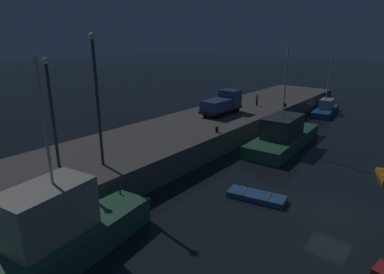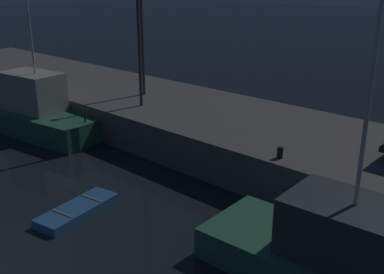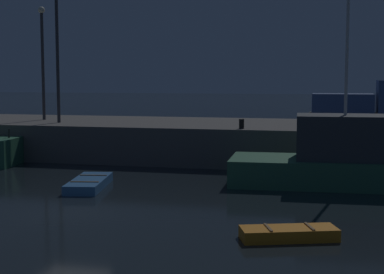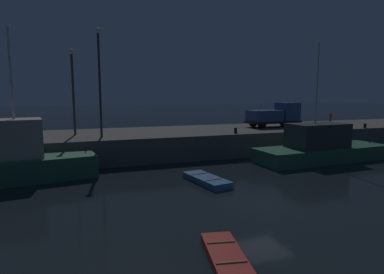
% 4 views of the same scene
% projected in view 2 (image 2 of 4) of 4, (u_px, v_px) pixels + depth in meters
% --- Properties ---
extents(pier_quay, '(76.26, 9.23, 2.16)m').
position_uv_depth(pier_quay, '(249.00, 138.00, 27.01)').
color(pier_quay, '#5B5956').
rests_on(pier_quay, ground).
extents(fishing_trawler_red, '(12.44, 5.43, 9.94)m').
position_uv_depth(fishing_trawler_red, '(31.00, 111.00, 31.39)').
color(fishing_trawler_red, '#2D6647').
rests_on(fishing_trawler_red, ground).
extents(fishing_boat_blue, '(12.36, 4.22, 9.88)m').
position_uv_depth(fishing_boat_blue, '(370.00, 269.00, 14.74)').
color(fishing_boat_blue, '#2D6647').
rests_on(fishing_boat_blue, ground).
extents(dinghy_red_small, '(2.08, 4.09, 0.44)m').
position_uv_depth(dinghy_red_small, '(78.00, 210.00, 20.44)').
color(dinghy_red_small, '#2D6099').
rests_on(dinghy_red_small, ground).
extents(lamp_post_west, '(0.44, 0.44, 7.33)m').
position_uv_depth(lamp_post_west, '(142.00, 33.00, 31.11)').
color(lamp_post_west, '#38383D').
rests_on(lamp_post_west, pier_quay).
extents(lamp_post_east, '(0.44, 0.44, 8.81)m').
position_uv_depth(lamp_post_east, '(138.00, 25.00, 28.07)').
color(lamp_post_east, '#38383D').
rests_on(lamp_post_east, pier_quay).
extents(bollard_west, '(0.28, 0.28, 0.52)m').
position_uv_depth(bollard_west, '(280.00, 153.00, 21.02)').
color(bollard_west, black).
rests_on(bollard_west, pier_quay).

